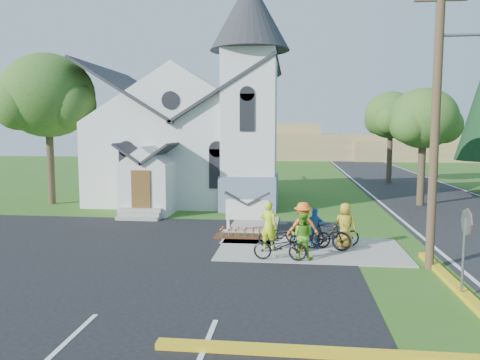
# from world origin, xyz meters

# --- Properties ---
(ground) EXTENTS (120.00, 120.00, 0.00)m
(ground) POSITION_xyz_m (0.00, 0.00, 0.00)
(ground) COLOR #335E1A
(ground) RESTS_ON ground
(parking_lot) EXTENTS (20.00, 16.00, 0.02)m
(parking_lot) POSITION_xyz_m (-7.00, -2.00, 0.01)
(parking_lot) COLOR black
(parking_lot) RESTS_ON ground
(road) EXTENTS (8.00, 90.00, 0.02)m
(road) POSITION_xyz_m (10.00, 15.00, 0.01)
(road) COLOR black
(road) RESTS_ON ground
(sidewalk) EXTENTS (7.00, 4.00, 0.05)m
(sidewalk) POSITION_xyz_m (1.50, 0.50, 0.03)
(sidewalk) COLOR gray
(sidewalk) RESTS_ON ground
(church) EXTENTS (12.35, 12.00, 13.00)m
(church) POSITION_xyz_m (-5.48, 12.48, 5.25)
(church) COLOR silver
(church) RESTS_ON ground
(church_sign) EXTENTS (2.20, 0.40, 1.70)m
(church_sign) POSITION_xyz_m (-1.20, 3.20, 1.03)
(church_sign) COLOR gray
(church_sign) RESTS_ON ground
(flower_bed) EXTENTS (2.60, 1.10, 0.07)m
(flower_bed) POSITION_xyz_m (-1.20, 2.30, 0.04)
(flower_bed) COLOR #391D0F
(flower_bed) RESTS_ON ground
(utility_pole) EXTENTS (3.45, 0.28, 10.00)m
(utility_pole) POSITION_xyz_m (5.36, -1.50, 5.40)
(utility_pole) COLOR #463523
(utility_pole) RESTS_ON ground
(stop_sign) EXTENTS (0.11, 0.76, 2.48)m
(stop_sign) POSITION_xyz_m (5.43, -4.20, 1.78)
(stop_sign) COLOR gray
(stop_sign) RESTS_ON ground
(tree_lot_corner) EXTENTS (5.60, 5.60, 9.15)m
(tree_lot_corner) POSITION_xyz_m (-14.00, 10.00, 6.60)
(tree_lot_corner) COLOR #3B2C20
(tree_lot_corner) RESTS_ON ground
(tree_road_near) EXTENTS (4.00, 4.00, 7.05)m
(tree_road_near) POSITION_xyz_m (8.50, 12.00, 5.21)
(tree_road_near) COLOR #3B2C20
(tree_road_near) RESTS_ON ground
(tree_road_mid) EXTENTS (4.40, 4.40, 7.80)m
(tree_road_mid) POSITION_xyz_m (9.00, 24.00, 5.78)
(tree_road_mid) COLOR #3B2C20
(tree_road_mid) RESTS_ON ground
(distant_hills) EXTENTS (61.00, 10.00, 5.60)m
(distant_hills) POSITION_xyz_m (3.36, 56.33, 2.17)
(distant_hills) COLOR olive
(distant_hills) RESTS_ON ground
(cyclist_0) EXTENTS (0.79, 0.66, 1.85)m
(cyclist_0) POSITION_xyz_m (-0.09, 0.24, 0.97)
(cyclist_0) COLOR #C2E51A
(cyclist_0) RESTS_ON sidewalk
(bike_0) EXTENTS (2.02, 1.24, 1.00)m
(bike_0) POSITION_xyz_m (0.40, 0.32, 0.55)
(bike_0) COLOR black
(bike_0) RESTS_ON sidewalk
(cyclist_1) EXTENTS (0.93, 0.81, 1.65)m
(cyclist_1) POSITION_xyz_m (1.14, -0.95, 0.87)
(cyclist_1) COLOR #59B221
(cyclist_1) RESTS_ON sidewalk
(bike_1) EXTENTS (1.66, 0.94, 0.96)m
(bike_1) POSITION_xyz_m (1.28, 1.15, 0.53)
(bike_1) COLOR black
(bike_1) RESTS_ON sidewalk
(cyclist_2) EXTENTS (0.98, 0.58, 1.56)m
(cyclist_2) POSITION_xyz_m (1.66, 0.56, 0.83)
(cyclist_2) COLOR blue
(cyclist_2) RESTS_ON sidewalk
(bike_2) EXTENTS (1.88, 0.74, 0.97)m
(bike_2) POSITION_xyz_m (0.38, -1.20, 0.54)
(bike_2) COLOR black
(bike_2) RESTS_ON sidewalk
(cyclist_3) EXTENTS (1.32, 0.94, 1.85)m
(cyclist_3) POSITION_xyz_m (1.19, 0.11, 0.97)
(cyclist_3) COLOR orange
(cyclist_3) RESTS_ON sidewalk
(bike_3) EXTENTS (1.96, 0.98, 1.14)m
(bike_3) POSITION_xyz_m (2.07, 0.39, 0.62)
(bike_3) COLOR black
(bike_3) RESTS_ON sidewalk
(cyclist_4) EXTENTS (0.97, 0.77, 1.74)m
(cyclist_4) POSITION_xyz_m (2.81, 0.87, 0.92)
(cyclist_4) COLOR #B29321
(cyclist_4) RESTS_ON sidewalk
(bike_4) EXTENTS (1.95, 1.27, 0.97)m
(bike_4) POSITION_xyz_m (2.54, 0.92, 0.53)
(bike_4) COLOR black
(bike_4) RESTS_ON sidewalk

